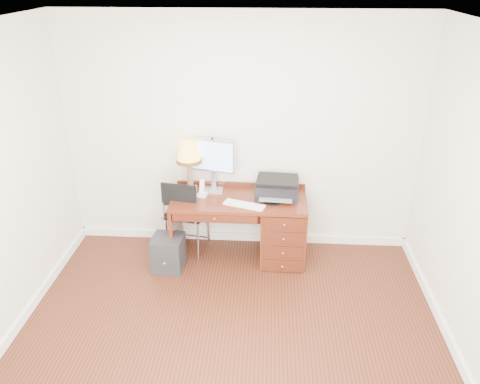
# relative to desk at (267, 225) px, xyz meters

# --- Properties ---
(ground) EXTENTS (4.00, 4.00, 0.00)m
(ground) POSITION_rel_desk_xyz_m (-0.32, -1.40, -0.41)
(ground) COLOR #37160C
(ground) RESTS_ON ground
(room_shell) EXTENTS (4.00, 4.00, 4.00)m
(room_shell) POSITION_rel_desk_xyz_m (-0.32, -0.77, -0.36)
(room_shell) COLOR silver
(room_shell) RESTS_ON ground
(desk) EXTENTS (1.50, 0.67, 0.75)m
(desk) POSITION_rel_desk_xyz_m (0.00, 0.00, 0.00)
(desk) COLOR #5F2314
(desk) RESTS_ON ground
(monitor) EXTENTS (0.52, 0.22, 0.61)m
(monitor) POSITION_rel_desk_xyz_m (-0.64, 0.21, 0.72)
(monitor) COLOR silver
(monitor) RESTS_ON desk
(keyboard) EXTENTS (0.47, 0.26, 0.02)m
(keyboard) POSITION_rel_desk_xyz_m (-0.25, -0.18, 0.35)
(keyboard) COLOR white
(keyboard) RESTS_ON desk
(mouse_pad) EXTENTS (0.22, 0.22, 0.04)m
(mouse_pad) POSITION_rel_desk_xyz_m (0.05, -0.05, 0.35)
(mouse_pad) COLOR black
(mouse_pad) RESTS_ON desk
(printer) EXTENTS (0.50, 0.40, 0.21)m
(printer) POSITION_rel_desk_xyz_m (0.10, 0.09, 0.44)
(printer) COLOR black
(printer) RESTS_ON desk
(leg_lamp) EXTENTS (0.29, 0.29, 0.59)m
(leg_lamp) POSITION_rel_desk_xyz_m (-0.89, 0.16, 0.77)
(leg_lamp) COLOR black
(leg_lamp) RESTS_ON desk
(phone) EXTENTS (0.12, 0.12, 0.20)m
(phone) POSITION_rel_desk_xyz_m (-0.74, 0.02, 0.40)
(phone) COLOR white
(phone) RESTS_ON desk
(pen_cup) EXTENTS (0.07, 0.07, 0.09)m
(pen_cup) POSITION_rel_desk_xyz_m (0.02, 0.18, 0.38)
(pen_cup) COLOR black
(pen_cup) RESTS_ON desk
(chair) EXTENTS (0.52, 0.52, 0.95)m
(chair) POSITION_rel_desk_xyz_m (-0.94, 0.02, 0.16)
(chair) COLOR black
(chair) RESTS_ON ground
(equipment_box) EXTENTS (0.35, 0.35, 0.39)m
(equipment_box) POSITION_rel_desk_xyz_m (-1.10, -0.30, -0.22)
(equipment_box) COLOR black
(equipment_box) RESTS_ON ground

